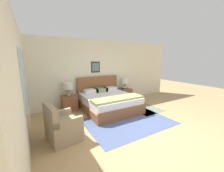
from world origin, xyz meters
The scene contains 14 objects.
ground_plane centered at (0.00, 0.00, 0.00)m, with size 16.00×16.00×0.00m, color tan.
wall_back centered at (0.00, 3.09, 1.30)m, with size 7.56×0.09×2.60m.
wall_left centered at (-2.61, 1.53, 1.31)m, with size 0.08×5.46×2.60m.
area_rug_main centered at (-0.05, 0.92, 0.00)m, with size 2.49×1.74×0.01m.
area_rug_bedside centered at (1.16, 1.48, 0.00)m, with size 0.96×1.11×0.01m.
bed centered at (-0.09, 2.08, 0.31)m, with size 1.77×1.91×1.14m.
armchair centered at (-1.93, 0.97, 0.31)m, with size 0.76×0.85×0.88m.
nightstand_near_window centered at (-1.33, 2.78, 0.27)m, with size 0.49×0.49×0.53m.
nightstand_by_door centered at (1.16, 2.78, 0.27)m, with size 0.49×0.49×0.53m.
table_lamp_near_window centered at (-1.34, 2.79, 0.88)m, with size 0.34×0.34×0.49m.
table_lamp_by_door centered at (1.15, 2.79, 0.88)m, with size 0.34×0.34×0.49m.
book_thick_bottom centered at (1.05, 2.73, 0.56)m, with size 0.22×0.29×0.04m.
book_hardcover_middle centered at (1.05, 2.73, 0.60)m, with size 0.20×0.25×0.04m.
book_novel_upper centered at (1.05, 2.73, 0.63)m, with size 0.25×0.27×0.03m.
Camera 1 is at (-2.41, -2.12, 1.83)m, focal length 22.00 mm.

